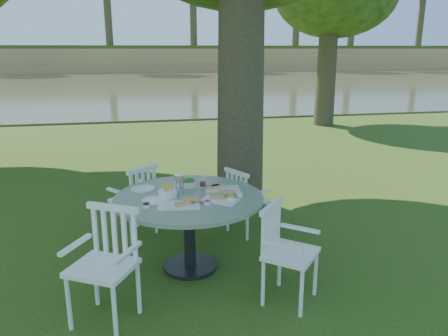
{
  "coord_description": "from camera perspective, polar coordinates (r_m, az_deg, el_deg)",
  "views": [
    {
      "loc": [
        -1.01,
        -4.69,
        2.22
      ],
      "look_at": [
        0.0,
        0.2,
        0.85
      ],
      "focal_mm": 35.0,
      "sensor_mm": 36.0,
      "label": 1
    }
  ],
  "objects": [
    {
      "name": "chair_nw",
      "position": [
        5.31,
        -11.19,
        -3.59
      ],
      "size": [
        0.61,
        0.61,
        0.89
      ],
      "rotation": [
        0.0,
        0.0,
        -2.44
      ],
      "color": "white",
      "rests_on": "ground"
    },
    {
      "name": "chair_sw",
      "position": [
        3.82,
        -14.87,
        -10.9
      ],
      "size": [
        0.65,
        0.63,
        0.96
      ],
      "rotation": [
        0.0,
        0.0,
        -0.51
      ],
      "color": "white",
      "rests_on": "ground"
    },
    {
      "name": "ground",
      "position": [
        5.28,
        0.44,
        -9.5
      ],
      "size": [
        140.0,
        140.0,
        0.0
      ],
      "primitive_type": "plane",
      "color": "#1D370B",
      "rests_on": "ground"
    },
    {
      "name": "chair_ne",
      "position": [
        5.31,
        2.42,
        -3.75
      ],
      "size": [
        0.54,
        0.55,
        0.82
      ],
      "rotation": [
        0.0,
        0.0,
        -4.23
      ],
      "color": "white",
      "rests_on": "ground"
    },
    {
      "name": "chair_se",
      "position": [
        3.99,
        7.54,
        -9.94
      ],
      "size": [
        0.61,
        0.62,
        0.89
      ],
      "rotation": [
        0.0,
        0.0,
        0.87
      ],
      "color": "white",
      "rests_on": "ground"
    },
    {
      "name": "table",
      "position": [
        4.44,
        -4.59,
        -5.37
      ],
      "size": [
        1.5,
        1.5,
        0.79
      ],
      "color": "black",
      "rests_on": "ground"
    },
    {
      "name": "river",
      "position": [
        27.79,
        -9.69,
        10.55
      ],
      "size": [
        100.0,
        28.0,
        0.12
      ],
      "primitive_type": "cube",
      "color": "#3A3C24",
      "rests_on": "ground"
    },
    {
      "name": "tableware",
      "position": [
        4.42,
        -5.3,
        -3.05
      ],
      "size": [
        1.13,
        0.84,
        0.2
      ],
      "color": "white",
      "rests_on": "table"
    }
  ]
}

